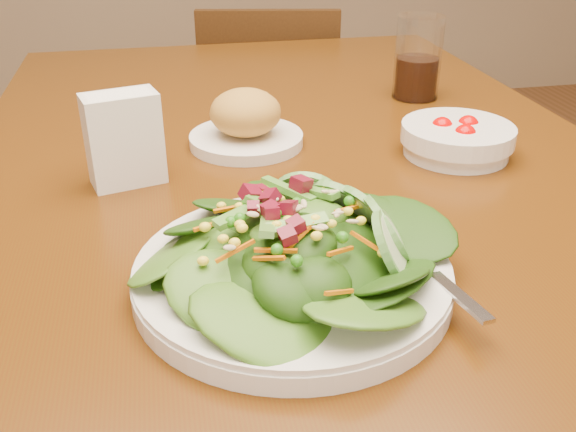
% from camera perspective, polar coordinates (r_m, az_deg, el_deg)
% --- Properties ---
extents(dining_table, '(0.90, 1.40, 0.75)m').
position_cam_1_polar(dining_table, '(0.92, 0.91, -0.84)').
color(dining_table, '#441F06').
rests_on(dining_table, ground_plane).
extents(chair_far, '(0.44, 0.44, 0.81)m').
position_cam_1_polar(chair_far, '(1.84, -1.58, 6.78)').
color(chair_far, '#38200B').
rests_on(chair_far, ground_plane).
extents(salad_plate, '(0.30, 0.30, 0.09)m').
position_cam_1_polar(salad_plate, '(0.59, 1.36, -3.52)').
color(salad_plate, white).
rests_on(salad_plate, dining_table).
extents(bread_plate, '(0.16, 0.16, 0.08)m').
position_cam_1_polar(bread_plate, '(0.92, -3.77, 8.27)').
color(bread_plate, white).
rests_on(bread_plate, dining_table).
extents(tomato_bowl, '(0.15, 0.15, 0.05)m').
position_cam_1_polar(tomato_bowl, '(0.92, 14.78, 6.64)').
color(tomato_bowl, white).
rests_on(tomato_bowl, dining_table).
extents(drinking_glass, '(0.08, 0.08, 0.14)m').
position_cam_1_polar(drinking_glass, '(1.14, 11.44, 13.15)').
color(drinking_glass, silver).
rests_on(drinking_glass, dining_table).
extents(napkin_holder, '(0.10, 0.07, 0.11)m').
position_cam_1_polar(napkin_holder, '(0.81, -14.41, 6.83)').
color(napkin_holder, white).
rests_on(napkin_holder, dining_table).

